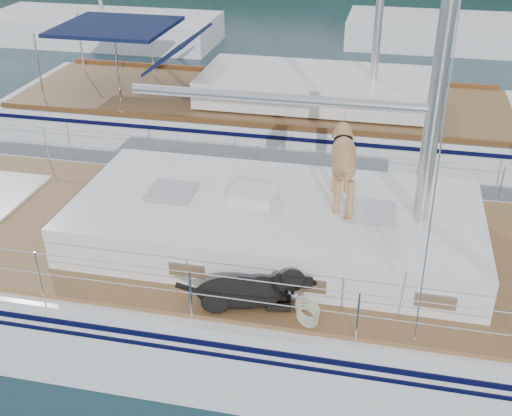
# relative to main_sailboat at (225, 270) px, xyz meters

# --- Properties ---
(ground) EXTENTS (120.00, 120.00, 0.00)m
(ground) POSITION_rel_main_sailboat_xyz_m (-0.10, 0.00, -0.68)
(ground) COLOR black
(ground) RESTS_ON ground
(main_sailboat) EXTENTS (12.00, 3.84, 14.01)m
(main_sailboat) POSITION_rel_main_sailboat_xyz_m (0.00, 0.00, 0.00)
(main_sailboat) COLOR white
(main_sailboat) RESTS_ON ground
(neighbor_sailboat) EXTENTS (11.00, 3.50, 13.30)m
(neighbor_sailboat) POSITION_rel_main_sailboat_xyz_m (-0.67, 6.00, -0.05)
(neighbor_sailboat) COLOR white
(neighbor_sailboat) RESTS_ON ground
(bg_boat_west) EXTENTS (8.00, 3.00, 11.65)m
(bg_boat_west) POSITION_rel_main_sailboat_xyz_m (-8.10, 14.00, -0.23)
(bg_boat_west) COLOR white
(bg_boat_west) RESTS_ON ground
(bg_boat_center) EXTENTS (7.20, 3.00, 11.65)m
(bg_boat_center) POSITION_rel_main_sailboat_xyz_m (3.90, 16.00, -0.23)
(bg_boat_center) COLOR white
(bg_boat_center) RESTS_ON ground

